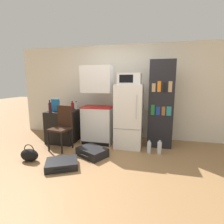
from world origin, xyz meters
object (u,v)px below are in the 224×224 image
object	(u,v)px
bottle_milk_white	(76,106)
suitcase_large_flat	(62,164)
bottle_ketchup_red	(72,106)
side_table	(64,126)
suitcase_small_flat	(92,152)
refrigerator	(129,116)
bottle_wine_dark	(50,107)
bowl	(68,109)
microwave	(130,79)
water_bottle_front	(149,147)
kitchen_hutch	(98,108)
bookshelf	(161,105)
bottle_blue_soda	(52,106)
chair	(63,124)
water_bottle_middle	(159,147)
handbag	(29,155)
bottle_clear_short	(67,109)
cereal_box	(55,105)

from	to	relation	value
bottle_milk_white	suitcase_large_flat	xyz separation A→B (m)	(0.42, -1.57, -0.81)
bottle_ketchup_red	suitcase_large_flat	size ratio (longest dim) A/B	0.30
side_table	suitcase_small_flat	xyz separation A→B (m)	(1.01, -0.71, -0.31)
bottle_ketchup_red	refrigerator	bearing A→B (deg)	-9.07
bottle_wine_dark	bottle_ketchup_red	xyz separation A→B (m)	(0.28, 0.59, -0.04)
bowl	microwave	bearing A→B (deg)	-2.52
refrigerator	bottle_wine_dark	bearing A→B (deg)	-169.12
suitcase_small_flat	water_bottle_front	distance (m)	1.20
bottle_wine_dark	water_bottle_front	xyz separation A→B (m)	(2.30, 0.02, -0.78)
bottle_milk_white	bowl	bearing A→B (deg)	-133.55
bowl	refrigerator	bearing A→B (deg)	-2.47
kitchen_hutch	bowl	bearing A→B (deg)	179.99
kitchen_hutch	bookshelf	bearing A→B (deg)	3.30
microwave	bottle_blue_soda	world-z (taller)	microwave
bottle_blue_soda	chair	world-z (taller)	bottle_blue_soda
kitchen_hutch	side_table	bearing A→B (deg)	-172.98
water_bottle_front	water_bottle_middle	size ratio (longest dim) A/B	0.95
bottle_blue_soda	handbag	world-z (taller)	bottle_blue_soda
refrigerator	water_bottle_middle	size ratio (longest dim) A/B	4.36
bottle_ketchup_red	water_bottle_front	bearing A→B (deg)	-15.93
suitcase_large_flat	water_bottle_front	bearing A→B (deg)	7.03
bottle_wine_dark	bottle_clear_short	distance (m)	0.38
microwave	bottle_ketchup_red	size ratio (longest dim) A/B	2.45
suitcase_small_flat	water_bottle_middle	xyz separation A→B (m)	(1.34, 0.44, 0.06)
bowl	water_bottle_front	xyz separation A→B (m)	(2.07, -0.40, -0.67)
bookshelf	bottle_wine_dark	world-z (taller)	bookshelf
bottle_ketchup_red	water_bottle_front	world-z (taller)	bottle_ketchup_red
suitcase_large_flat	chair	bearing A→B (deg)	89.85
bookshelf	bottle_clear_short	world-z (taller)	bookshelf
bottle_blue_soda	bowl	xyz separation A→B (m)	(0.35, 0.12, -0.09)
cereal_box	chair	xyz separation A→B (m)	(0.37, -0.35, -0.36)
side_table	bowl	distance (m)	0.43
bottle_wine_dark	bookshelf	bearing A→B (deg)	11.30
microwave	handbag	size ratio (longest dim) A/B	1.40
bottle_blue_soda	suitcase_large_flat	size ratio (longest dim) A/B	0.39
bookshelf	water_bottle_front	world-z (taller)	bookshelf
cereal_box	water_bottle_middle	world-z (taller)	cereal_box
water_bottle_middle	suitcase_large_flat	bearing A→B (deg)	-149.16
water_bottle_front	bottle_ketchup_red	bearing A→B (deg)	164.07
bookshelf	suitcase_large_flat	size ratio (longest dim) A/B	2.90
side_table	microwave	distance (m)	2.02
refrigerator	handbag	xyz separation A→B (m)	(-1.73, -1.25, -0.60)
bottle_ketchup_red	handbag	xyz separation A→B (m)	(-0.19, -1.50, -0.75)
water_bottle_middle	bottle_clear_short	bearing A→B (deg)	175.86
bowl	handbag	distance (m)	1.49
microwave	bottle_clear_short	world-z (taller)	microwave
chair	water_bottle_front	size ratio (longest dim) A/B	3.09
kitchen_hutch	bowl	xyz separation A→B (m)	(-0.80, 0.00, -0.06)
microwave	suitcase_small_flat	xyz separation A→B (m)	(-0.64, -0.75, -1.48)
bottle_clear_short	cereal_box	distance (m)	0.31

